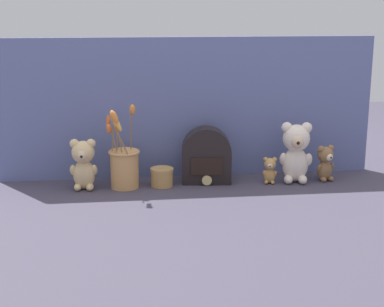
{
  "coord_description": "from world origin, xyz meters",
  "views": [
    {
      "loc": [
        -0.28,
        -2.33,
        0.74
      ],
      "look_at": [
        0.0,
        0.02,
        0.14
      ],
      "focal_mm": 55.0,
      "sensor_mm": 36.0,
      "label": 1
    }
  ],
  "objects": [
    {
      "name": "teddy_bear_medium",
      "position": [
        -0.45,
        0.02,
        0.11
      ],
      "size": [
        0.11,
        0.11,
        0.21
      ],
      "color": "#DBBC84",
      "rests_on": "ground"
    },
    {
      "name": "backdrop_wall",
      "position": [
        0.0,
        0.17,
        0.3
      ],
      "size": [
        1.64,
        0.02,
        0.61
      ],
      "color": "slate",
      "rests_on": "ground"
    },
    {
      "name": "teddy_bear_small",
      "position": [
        0.58,
        0.02,
        0.08
      ],
      "size": [
        0.09,
        0.08,
        0.16
      ],
      "color": "olive",
      "rests_on": "ground"
    },
    {
      "name": "ground_plane",
      "position": [
        0.0,
        0.0,
        0.0
      ],
      "size": [
        4.0,
        4.0,
        0.0
      ],
      "primitive_type": "plane",
      "color": "#3D3847"
    },
    {
      "name": "teddy_bear_large",
      "position": [
        0.44,
        0.02,
        0.14
      ],
      "size": [
        0.14,
        0.13,
        0.26
      ],
      "color": "beige",
      "rests_on": "ground"
    },
    {
      "name": "decorative_tin_tall",
      "position": [
        -0.13,
        0.02,
        0.04
      ],
      "size": [
        0.1,
        0.1,
        0.08
      ],
      "color": "tan",
      "rests_on": "ground"
    },
    {
      "name": "teddy_bear_tiny",
      "position": [
        0.33,
        0.01,
        0.06
      ],
      "size": [
        0.06,
        0.06,
        0.11
      ],
      "color": "tan",
      "rests_on": "ground"
    },
    {
      "name": "vintage_radio",
      "position": [
        0.07,
        0.06,
        0.11
      ],
      "size": [
        0.22,
        0.12,
        0.24
      ],
      "color": "black",
      "rests_on": "ground"
    },
    {
      "name": "flower_vase",
      "position": [
        -0.28,
        0.02,
        0.1
      ],
      "size": [
        0.14,
        0.18,
        0.35
      ],
      "color": "tan",
      "rests_on": "ground"
    }
  ]
}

